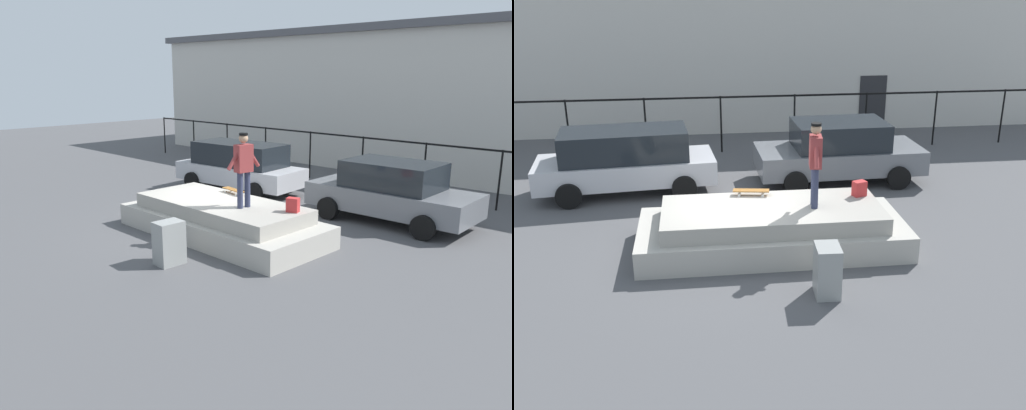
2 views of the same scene
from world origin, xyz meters
The scene contains 10 objects.
ground_plane centered at (0.00, 0.00, 0.00)m, with size 60.00×60.00×0.00m, color #4C4C4F.
concrete_ledge centered at (0.70, -0.32, 0.41)m, with size 5.62×2.42×0.91m.
skateboarder centered at (1.57, -0.38, 1.94)m, with size 0.29×0.96×1.78m.
skateboard centered at (0.33, 0.46, 1.01)m, with size 0.82×0.32×0.12m.
backpack centered at (2.68, 0.12, 1.07)m, with size 0.28×0.20×0.33m, color red.
car_silver_hatchback_near centered at (-2.69, 3.58, 0.90)m, with size 4.75×2.36×1.70m.
car_grey_sedan_mid centered at (3.11, 3.85, 0.86)m, with size 4.64×2.30×1.69m.
utility_box centered at (1.41, -2.48, 0.48)m, with size 0.44×0.60×0.96m, color gray.
fence_row centered at (0.00, 7.15, 1.31)m, with size 24.06×0.06×1.84m.
warehouse_building centered at (0.00, 13.73, 2.99)m, with size 29.23×8.74×5.95m.
Camera 2 is at (-0.82, -11.91, 5.46)m, focal length 42.06 mm.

